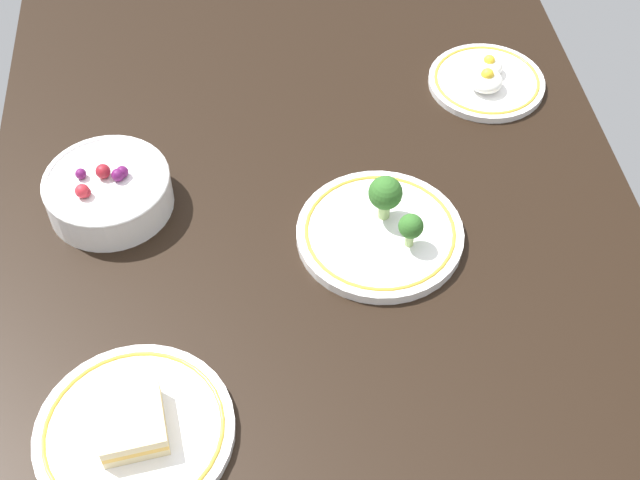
% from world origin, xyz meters
% --- Properties ---
extents(dining_table, '(1.48, 0.88, 0.04)m').
position_xyz_m(dining_table, '(0.00, 0.00, 0.02)').
color(dining_table, black).
rests_on(dining_table, ground).
extents(plate_broccoli, '(0.22, 0.22, 0.08)m').
position_xyz_m(plate_broccoli, '(0.01, -0.08, 0.05)').
color(plate_broccoli, white).
rests_on(plate_broccoli, dining_table).
extents(plate_eggs, '(0.18, 0.18, 0.05)m').
position_xyz_m(plate_eggs, '(0.30, -0.29, 0.05)').
color(plate_eggs, white).
rests_on(plate_eggs, dining_table).
extents(plate_sandwich, '(0.22, 0.22, 0.04)m').
position_xyz_m(plate_sandwich, '(-0.24, 0.24, 0.05)').
color(plate_sandwich, white).
rests_on(plate_sandwich, dining_table).
extents(bowl_berries, '(0.17, 0.17, 0.07)m').
position_xyz_m(bowl_berries, '(0.11, 0.27, 0.07)').
color(bowl_berries, white).
rests_on(bowl_berries, dining_table).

